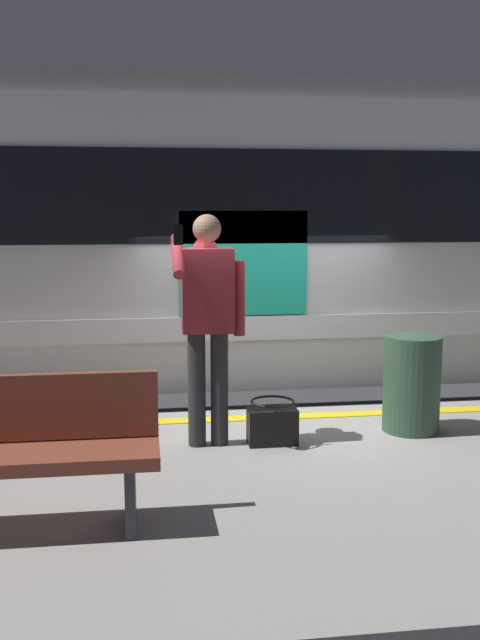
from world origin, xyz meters
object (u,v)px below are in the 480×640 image
train_carriage (367,233)px  trash_bin (412,384)px  bench (8,448)px  handbag (272,424)px  passenger (208,310)px

train_carriage → trash_bin: 2.94m
train_carriage → trash_bin: bearing=80.8°
bench → trash_bin: bench is taller
train_carriage → bench: (3.47, 4.16, -1.09)m
handbag → trash_bin: trash_bin is taller
passenger → handbag: 1.05m
train_carriage → bench: 5.52m
passenger → bench: bearing=46.5°
passenger → bench: (1.30, 1.37, -0.59)m
train_carriage → passenger: 3.56m
trash_bin → handbag: bearing=8.9°
handbag → bench: (1.81, 1.31, 0.33)m
train_carriage → handbag: bearing=59.8°
train_carriage → bench: train_carriage is taller
train_carriage → trash_bin: (0.43, 2.66, -1.18)m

